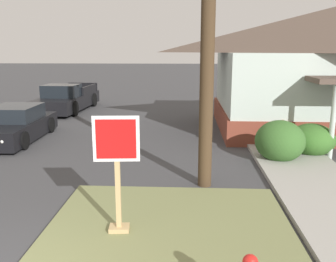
# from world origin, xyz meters

# --- Properties ---
(grass_corner_patch) EXTENTS (4.54, 5.06, 0.08)m
(grass_corner_patch) POSITION_xyz_m (2.50, 1.47, 0.04)
(grass_corner_patch) COLOR olive
(grass_corner_patch) RESTS_ON ground
(sidewalk_strip) EXTENTS (2.20, 17.46, 0.12)m
(sidewalk_strip) POSITION_xyz_m (5.97, 5.84, 0.06)
(sidewalk_strip) COLOR #9E9B93
(sidewalk_strip) RESTS_ON ground
(stop_sign) EXTENTS (0.80, 0.31, 2.12)m
(stop_sign) POSITION_xyz_m (1.60, 1.82, 1.14)
(stop_sign) COLOR tan
(stop_sign) RESTS_ON grass_corner_patch
(parked_sedan_black) EXTENTS (2.01, 4.25, 1.25)m
(parked_sedan_black) POSITION_xyz_m (-3.54, 8.69, 0.54)
(parked_sedan_black) COLOR black
(parked_sedan_black) RESTS_ON ground
(pickup_truck_black) EXTENTS (2.31, 5.45, 1.48)m
(pickup_truck_black) POSITION_xyz_m (-3.71, 15.20, 0.62)
(pickup_truck_black) COLOR black
(pickup_truck_black) RESTS_ON ground
(street_bench) EXTENTS (0.55, 1.64, 0.85)m
(street_bench) POSITION_xyz_m (6.08, 7.54, 0.59)
(street_bench) COLOR #93704C
(street_bench) RESTS_ON sidewalk_strip
(shrub_near_porch) EXTENTS (1.43, 1.43, 1.01)m
(shrub_near_porch) POSITION_xyz_m (6.73, 7.20, 0.51)
(shrub_near_porch) COLOR #376626
(shrub_near_porch) RESTS_ON ground
(shrub_by_curb) EXTENTS (1.46, 1.46, 1.24)m
(shrub_by_curb) POSITION_xyz_m (5.57, 6.51, 0.62)
(shrub_by_curb) COLOR #345E27
(shrub_by_curb) RESTS_ON ground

